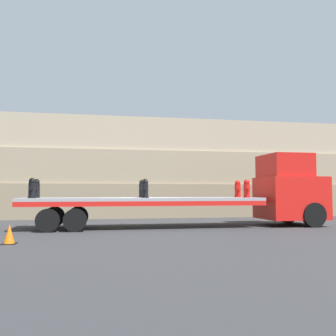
# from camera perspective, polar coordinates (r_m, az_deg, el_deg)

# --- Properties ---
(ground_plane) EXTENTS (120.00, 120.00, 0.00)m
(ground_plane) POSITION_cam_1_polar(r_m,az_deg,el_deg) (16.89, -3.78, -9.08)
(ground_plane) COLOR #2D2D30
(rock_cliff) EXTENTS (60.00, 3.30, 6.26)m
(rock_cliff) POSITION_cam_1_polar(r_m,az_deg,el_deg) (24.30, -5.84, -0.03)
(rock_cliff) COLOR #84755B
(rock_cliff) RESTS_ON ground_plane
(truck_cab) EXTENTS (2.79, 2.69, 3.39)m
(truck_cab) POSITION_cam_1_polar(r_m,az_deg,el_deg) (19.04, 18.23, -3.26)
(truck_cab) COLOR red
(truck_cab) RESTS_ON ground_plane
(flatbed_trailer) EXTENTS (10.54, 2.67, 1.34)m
(flatbed_trailer) POSITION_cam_1_polar(r_m,az_deg,el_deg) (16.75, -6.20, -5.36)
(flatbed_trailer) COLOR gray
(flatbed_trailer) RESTS_ON ground_plane
(fire_hydrant_black_near_0) EXTENTS (0.35, 0.56, 0.83)m
(fire_hydrant_black_near_0) POSITION_cam_1_polar(r_m,az_deg,el_deg) (16.34, -20.01, -2.93)
(fire_hydrant_black_near_0) COLOR black
(fire_hydrant_black_near_0) RESTS_ON flatbed_trailer
(fire_hydrant_black_far_0) EXTENTS (0.35, 0.56, 0.83)m
(fire_hydrant_black_far_0) POSITION_cam_1_polar(r_m,az_deg,el_deg) (17.46, -19.40, -2.98)
(fire_hydrant_black_far_0) COLOR black
(fire_hydrant_black_far_0) RESTS_ON flatbed_trailer
(fire_hydrant_black_near_1) EXTENTS (0.35, 0.56, 0.83)m
(fire_hydrant_black_near_1) POSITION_cam_1_polar(r_m,az_deg,el_deg) (16.25, -3.52, -3.14)
(fire_hydrant_black_near_1) COLOR black
(fire_hydrant_black_near_1) RESTS_ON flatbed_trailer
(fire_hydrant_black_far_1) EXTENTS (0.35, 0.56, 0.83)m
(fire_hydrant_black_far_1) POSITION_cam_1_polar(r_m,az_deg,el_deg) (17.37, -3.98, -3.18)
(fire_hydrant_black_far_1) COLOR black
(fire_hydrant_black_far_1) RESTS_ON flatbed_trailer
(fire_hydrant_red_near_2) EXTENTS (0.35, 0.56, 0.83)m
(fire_hydrant_red_near_2) POSITION_cam_1_polar(r_m,az_deg,el_deg) (17.45, 11.91, -3.11)
(fire_hydrant_red_near_2) COLOR red
(fire_hydrant_red_near_2) RESTS_ON flatbed_trailer
(fire_hydrant_red_far_2) EXTENTS (0.35, 0.56, 0.83)m
(fire_hydrant_red_far_2) POSITION_cam_1_polar(r_m,az_deg,el_deg) (18.50, 10.56, -3.15)
(fire_hydrant_red_far_2) COLOR red
(fire_hydrant_red_far_2) RESTS_ON flatbed_trailer
(cargo_strap_rear) EXTENTS (0.05, 2.77, 0.01)m
(cargo_strap_rear) POSITION_cam_1_polar(r_m,az_deg,el_deg) (16.91, -19.67, -1.49)
(cargo_strap_rear) COLOR yellow
(cargo_strap_rear) RESTS_ON fire_hydrant_black_near_0
(cargo_strap_middle) EXTENTS (0.05, 2.77, 0.01)m
(cargo_strap_middle) POSITION_cam_1_polar(r_m,az_deg,el_deg) (16.82, -3.75, -1.68)
(cargo_strap_middle) COLOR yellow
(cargo_strap_middle) RESTS_ON fire_hydrant_black_near_1
(traffic_cone) EXTENTS (0.42, 0.42, 0.60)m
(traffic_cone) POSITION_cam_1_polar(r_m,az_deg,el_deg) (12.61, -23.03, -9.29)
(traffic_cone) COLOR black
(traffic_cone) RESTS_ON ground_plane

